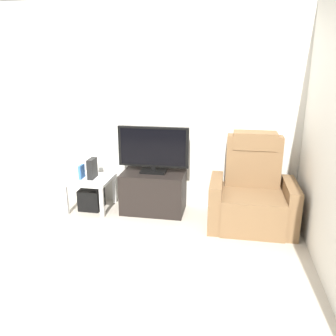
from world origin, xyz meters
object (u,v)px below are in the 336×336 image
at_px(side_table, 90,183).
at_px(subwoofer_box, 91,199).
at_px(book_upright, 82,172).
at_px(tv_stand, 153,192).
at_px(television, 153,149).
at_px(recliner_armchair, 252,195).
at_px(game_console, 92,168).

height_order(side_table, subwoofer_box, side_table).
bearing_deg(book_upright, tv_stand, 5.64).
relative_size(tv_stand, television, 0.89).
distance_m(recliner_armchair, game_console, 2.03).
bearing_deg(tv_stand, game_console, -175.55).
height_order(recliner_armchair, book_upright, recliner_armchair).
bearing_deg(game_console, television, 5.81).
bearing_deg(television, recliner_armchair, -8.30).
xyz_separation_m(tv_stand, subwoofer_box, (-0.83, -0.07, -0.12)).
bearing_deg(side_table, television, 6.25).
distance_m(television, side_table, 0.96).
relative_size(tv_stand, game_console, 3.06).
height_order(television, book_upright, television).
bearing_deg(side_table, subwoofer_box, -63.43).
distance_m(tv_stand, book_upright, 0.96).
distance_m(tv_stand, side_table, 0.83).
xyz_separation_m(tv_stand, game_console, (-0.79, -0.06, 0.29)).
relative_size(recliner_armchair, subwoofer_box, 3.86).
xyz_separation_m(television, subwoofer_box, (-0.83, -0.09, -0.69)).
height_order(subwoofer_box, game_console, game_console).
bearing_deg(game_console, side_table, -164.05).
xyz_separation_m(recliner_armchair, game_console, (-2.02, 0.10, 0.18)).
bearing_deg(book_upright, game_console, 12.53).
relative_size(tv_stand, recliner_armchair, 0.74).
xyz_separation_m(side_table, book_upright, (-0.10, -0.02, 0.15)).
bearing_deg(tv_stand, side_table, -175.05).
height_order(tv_stand, side_table, tv_stand).
xyz_separation_m(subwoofer_box, game_console, (0.04, 0.01, 0.42)).
distance_m(tv_stand, subwoofer_box, 0.84).
xyz_separation_m(tv_stand, recliner_armchair, (1.23, -0.16, 0.11)).
relative_size(side_table, subwoofer_box, 1.93).
bearing_deg(book_upright, recliner_armchair, -1.82).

